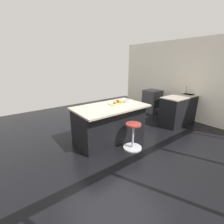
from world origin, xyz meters
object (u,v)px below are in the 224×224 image
Objects in this scene: oven_range at (152,101)px; apple_red at (118,101)px; cutting_board at (116,104)px; stool_by_window at (133,137)px; apple_yellow at (121,101)px; fruit_bowl at (128,101)px; apple_green at (115,102)px; kitchen_island at (110,123)px.

oven_range is 2.73m from apple_red.
cutting_board is 0.10m from apple_red.
stool_by_window is 1.77× the size of cutting_board.
stool_by_window is 1.01m from apple_yellow.
fruit_bowl is at bearing 172.92° from cutting_board.
apple_red is 0.15m from apple_green.
apple_yellow is (-0.13, 0.06, 0.05)m from cutting_board.
apple_yellow reaches higher than apple_red.
oven_range is at bearing -159.63° from apple_yellow.
apple_green is (2.67, 0.90, 0.54)m from oven_range.
apple_yellow is at bearing 2.68° from fruit_bowl.
cutting_board is 0.09m from apple_green.
oven_range is 2.71m from apple_yellow.
oven_range is at bearing -161.63° from apple_red.
stool_by_window is 7.64× the size of apple_red.
kitchen_island is 0.55m from apple_green.
apple_green is 0.44m from fruit_bowl.
fruit_bowl is at bearing -177.32° from apple_yellow.
apple_yellow is at bearing -106.86° from stool_by_window.
stool_by_window is at bearing 87.65° from apple_green.
oven_range is at bearing -161.71° from cutting_board.
apple_yellow reaches higher than kitchen_island.
fruit_bowl reaches higher than oven_range.
apple_green reaches higher than fruit_bowl.
apple_red is at bearing -164.27° from cutting_board.
apple_red is at bearing -101.94° from stool_by_window.
apple_red is 0.31m from fruit_bowl.
cutting_board is at bearing -25.18° from apple_yellow.
fruit_bowl reaches higher than cutting_board.
kitchen_island is 0.75m from stool_by_window.
stool_by_window is at bearing 101.82° from kitchen_island.
apple_green is at bearing -92.35° from stool_by_window.
fruit_bowl is at bearing 22.23° from oven_range.
cutting_board is at bearing 15.73° from apple_red.
stool_by_window is 7.20× the size of apple_green.
kitchen_island is 7.99× the size of fruit_bowl.
oven_range is at bearing -157.77° from fruit_bowl.
cutting_board is at bearing -96.40° from stool_by_window.
stool_by_window is 1.00m from apple_green.
kitchen_island is at bearing 12.51° from apple_red.
apple_yellow is (2.49, 0.92, 0.54)m from oven_range.
fruit_bowl is (-0.26, -0.01, -0.03)m from apple_yellow.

